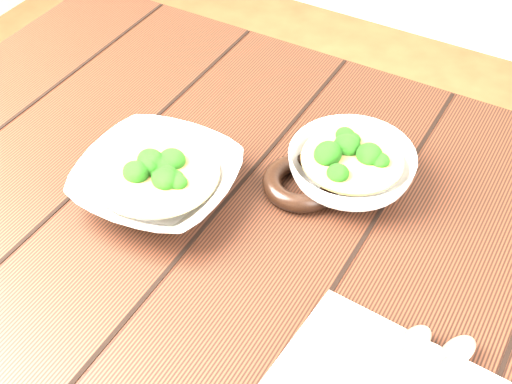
% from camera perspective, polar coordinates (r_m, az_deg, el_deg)
% --- Properties ---
extents(table, '(1.20, 0.80, 0.75)m').
position_cam_1_polar(table, '(1.11, -0.99, -5.09)').
color(table, '#371A0F').
rests_on(table, ground).
extents(soup_bowl_front, '(0.24, 0.24, 0.06)m').
position_cam_1_polar(soup_bowl_front, '(1.02, -7.88, 0.94)').
color(soup_bowl_front, silver).
rests_on(soup_bowl_front, table).
extents(soup_bowl_back, '(0.19, 0.19, 0.07)m').
position_cam_1_polar(soup_bowl_back, '(1.03, 7.61, 1.93)').
color(soup_bowl_back, silver).
rests_on(soup_bowl_back, table).
extents(trivet, '(0.12, 0.12, 0.03)m').
position_cam_1_polar(trivet, '(1.03, 3.65, 0.75)').
color(trivet, black).
rests_on(trivet, table).
extents(spoon_left, '(0.07, 0.19, 0.01)m').
position_cam_1_polar(spoon_left, '(0.85, 10.98, -13.21)').
color(spoon_left, '#9F9B8C').
rests_on(spoon_left, napkin).
extents(spoon_right, '(0.09, 0.19, 0.01)m').
position_cam_1_polar(spoon_right, '(0.85, 14.18, -13.64)').
color(spoon_right, '#9F9B8C').
rests_on(spoon_right, napkin).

